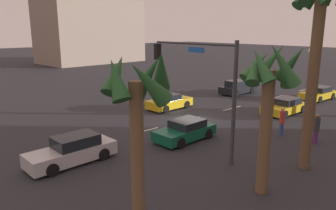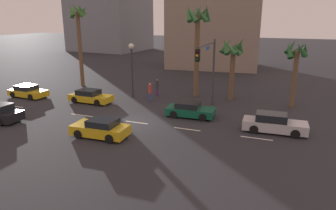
# 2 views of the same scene
# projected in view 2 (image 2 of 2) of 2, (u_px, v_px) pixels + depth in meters

# --- Properties ---
(ground_plane) EXTENTS (220.00, 220.00, 0.00)m
(ground_plane) POSITION_uv_depth(u_px,v_px,m) (134.00, 122.00, 25.21)
(ground_plane) COLOR #28282D
(lane_stripe_1) EXTENTS (1.89, 0.14, 0.01)m
(lane_stripe_1) POSITION_uv_depth(u_px,v_px,m) (15.00, 106.00, 29.59)
(lane_stripe_1) COLOR silver
(lane_stripe_1) RESTS_ON ground_plane
(lane_stripe_2) EXTENTS (2.44, 0.14, 0.01)m
(lane_stripe_2) POSITION_uv_depth(u_px,v_px,m) (83.00, 115.00, 26.93)
(lane_stripe_2) COLOR silver
(lane_stripe_2) RESTS_ON ground_plane
(lane_stripe_3) EXTENTS (2.00, 0.14, 0.01)m
(lane_stripe_3) POSITION_uv_depth(u_px,v_px,m) (137.00, 123.00, 25.12)
(lane_stripe_3) COLOR silver
(lane_stripe_3) RESTS_ON ground_plane
(lane_stripe_4) EXTENTS (2.09, 0.14, 0.01)m
(lane_stripe_4) POSITION_uv_depth(u_px,v_px,m) (187.00, 129.00, 23.65)
(lane_stripe_4) COLOR silver
(lane_stripe_4) RESTS_ON ground_plane
(lane_stripe_5) EXTENTS (2.21, 0.14, 0.01)m
(lane_stripe_5) POSITION_uv_depth(u_px,v_px,m) (257.00, 138.00, 21.87)
(lane_stripe_5) COLOR silver
(lane_stripe_5) RESTS_ON ground_plane
(car_0) EXTENTS (4.39, 2.02, 1.27)m
(car_0) POSITION_uv_depth(u_px,v_px,m) (90.00, 96.00, 30.91)
(car_0) COLOR gold
(car_0) RESTS_ON ground_plane
(car_1) EXTENTS (4.63, 1.92, 1.43)m
(car_1) POSITION_uv_depth(u_px,v_px,m) (274.00, 124.00, 22.92)
(car_1) COLOR #B7B7BC
(car_1) RESTS_ON ground_plane
(car_2) EXTENTS (4.08, 2.05, 1.31)m
(car_2) POSITION_uv_depth(u_px,v_px,m) (101.00, 128.00, 22.08)
(car_2) COLOR gold
(car_2) RESTS_ON ground_plane
(car_4) EXTENTS (4.12, 2.07, 1.26)m
(car_4) POSITION_uv_depth(u_px,v_px,m) (190.00, 110.00, 26.49)
(car_4) COLOR #0F5138
(car_4) RESTS_ON ground_plane
(car_5) EXTENTS (4.23, 2.15, 1.27)m
(car_5) POSITION_uv_depth(u_px,v_px,m) (28.00, 91.00, 32.95)
(car_5) COLOR gold
(car_5) RESTS_ON ground_plane
(traffic_signal) EXTENTS (0.32, 6.17, 6.27)m
(traffic_signal) POSITION_uv_depth(u_px,v_px,m) (209.00, 64.00, 27.11)
(traffic_signal) COLOR #38383D
(traffic_signal) RESTS_ON ground_plane
(streetlamp) EXTENTS (0.56, 0.56, 5.65)m
(streetlamp) POSITION_uv_depth(u_px,v_px,m) (132.00, 60.00, 31.80)
(streetlamp) COLOR #2D2D33
(streetlamp) RESTS_ON ground_plane
(pedestrian_0) EXTENTS (0.36, 0.36, 1.85)m
(pedestrian_0) POSITION_uv_depth(u_px,v_px,m) (150.00, 91.00, 31.39)
(pedestrian_0) COLOR #2D478C
(pedestrian_0) RESTS_ON ground_plane
(pedestrian_1) EXTENTS (0.47, 0.47, 1.84)m
(pedestrian_1) POSITION_uv_depth(u_px,v_px,m) (157.00, 87.00, 33.40)
(pedestrian_1) COLOR #59266B
(pedestrian_1) RESTS_ON ground_plane
(palm_tree_0) EXTENTS (2.38, 2.69, 9.81)m
(palm_tree_0) POSITION_uv_depth(u_px,v_px,m) (79.00, 27.00, 36.67)
(palm_tree_0) COLOR brown
(palm_tree_0) RESTS_ON ground_plane
(palm_tree_1) EXTENTS (2.19, 2.28, 6.35)m
(palm_tree_1) POSITION_uv_depth(u_px,v_px,m) (296.00, 59.00, 28.12)
(palm_tree_1) COLOR brown
(palm_tree_1) RESTS_ON ground_plane
(palm_tree_2) EXTENTS (2.75, 2.62, 9.54)m
(palm_tree_2) POSITION_uv_depth(u_px,v_px,m) (197.00, 31.00, 31.47)
(palm_tree_2) COLOR brown
(palm_tree_2) RESTS_ON ground_plane
(palm_tree_3) EXTENTS (2.68, 2.60, 6.41)m
(palm_tree_3) POSITION_uv_depth(u_px,v_px,m) (233.00, 55.00, 30.84)
(palm_tree_3) COLOR brown
(palm_tree_3) RESTS_ON ground_plane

